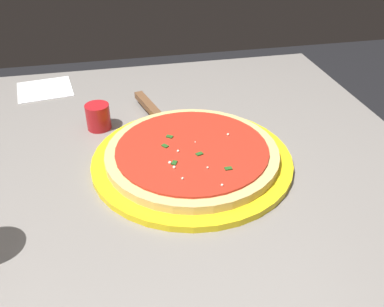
{
  "coord_description": "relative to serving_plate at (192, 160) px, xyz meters",
  "views": [
    {
      "loc": [
        -0.07,
        -0.61,
        1.18
      ],
      "look_at": [
        0.06,
        -0.01,
        0.76
      ],
      "focal_mm": 38.77,
      "sensor_mm": 36.0,
      "label": 1
    }
  ],
  "objects": [
    {
      "name": "serving_plate",
      "position": [
        0.0,
        0.0,
        0.0
      ],
      "size": [
        0.36,
        0.36,
        0.01
      ],
      "primitive_type": "cylinder",
      "color": "yellow",
      "rests_on": "restaurant_table"
    },
    {
      "name": "pizza",
      "position": [
        -0.0,
        -0.0,
        0.02
      ],
      "size": [
        0.31,
        0.31,
        0.02
      ],
      "color": "#DBB26B",
      "rests_on": "serving_plate"
    },
    {
      "name": "napkin_folded_right",
      "position": [
        -0.29,
        0.38,
        -0.01
      ],
      "size": [
        0.14,
        0.14,
        0.0
      ],
      "primitive_type": "cube",
      "rotation": [
        0.0,
        0.0,
        0.15
      ],
      "color": "white",
      "rests_on": "restaurant_table"
    },
    {
      "name": "cup_small_sauce",
      "position": [
        -0.16,
        0.16,
        0.02
      ],
      "size": [
        0.05,
        0.05,
        0.05
      ],
      "primitive_type": "cylinder",
      "color": "#B2191E",
      "rests_on": "restaurant_table"
    },
    {
      "name": "pizza_server",
      "position": [
        -0.04,
        0.16,
        0.01
      ],
      "size": [
        0.1,
        0.22,
        0.01
      ],
      "color": "silver",
      "rests_on": "serving_plate"
    },
    {
      "name": "restaurant_table",
      "position": [
        -0.06,
        0.01,
        -0.14
      ],
      "size": [
        0.98,
        0.95,
        0.74
      ],
      "color": "black",
      "rests_on": "ground_plane"
    }
  ]
}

